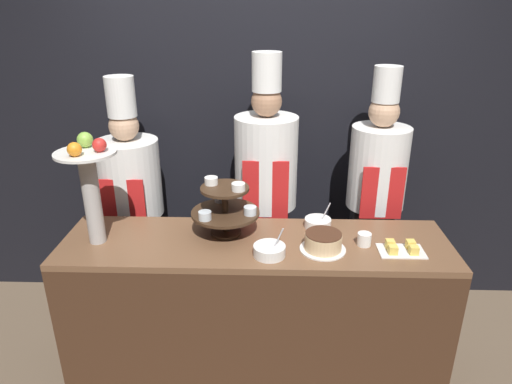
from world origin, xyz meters
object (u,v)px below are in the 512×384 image
(chef_left, at_px, (132,199))
(chef_center_right, at_px, (375,192))
(serving_bowl_near, at_px, (269,251))
(cake_round, at_px, (323,242))
(cake_square_tray, at_px, (402,249))
(chef_center_left, at_px, (266,187))
(cup_white, at_px, (364,239))
(tiered_stand, at_px, (225,206))
(fruit_pedestal, at_px, (90,180))
(serving_bowl_far, at_px, (318,223))

(chef_left, distance_m, chef_center_right, 1.63)
(serving_bowl_near, distance_m, chef_center_right, 1.02)
(cake_round, bearing_deg, chef_left, 150.74)
(cake_square_tray, xyz_separation_m, chef_center_left, (-0.72, 0.69, 0.07))
(cake_square_tray, height_order, chef_left, chef_left)
(cup_white, distance_m, chef_center_left, 0.82)
(tiered_stand, xyz_separation_m, cake_round, (0.53, -0.17, -0.12))
(fruit_pedestal, distance_m, chef_center_right, 1.77)
(fruit_pedestal, relative_size, chef_left, 0.34)
(cup_white, xyz_separation_m, serving_bowl_near, (-0.51, -0.13, -0.01))
(fruit_pedestal, bearing_deg, tiered_stand, 9.02)
(cake_round, bearing_deg, cake_square_tray, -0.87)
(cake_square_tray, xyz_separation_m, chef_left, (-1.62, 0.69, -0.03))
(fruit_pedestal, bearing_deg, serving_bowl_near, -7.65)
(serving_bowl_near, bearing_deg, tiered_stand, 136.36)
(cake_round, height_order, cake_square_tray, cake_round)
(serving_bowl_far, bearing_deg, chef_left, 161.06)
(cup_white, distance_m, serving_bowl_near, 0.52)
(cake_square_tray, relative_size, chef_center_left, 0.13)
(tiered_stand, relative_size, chef_center_right, 0.21)
(fruit_pedestal, relative_size, serving_bowl_far, 3.81)
(tiered_stand, height_order, cake_square_tray, tiered_stand)
(chef_center_right, bearing_deg, serving_bowl_near, -133.07)
(tiered_stand, height_order, chef_left, chef_left)
(serving_bowl_near, bearing_deg, cake_square_tray, 4.93)
(cake_round, xyz_separation_m, cup_white, (0.23, 0.06, -0.01))
(chef_center_left, distance_m, chef_center_right, 0.72)
(tiered_stand, distance_m, cup_white, 0.78)
(tiered_stand, relative_size, chef_center_left, 0.20)
(chef_left, bearing_deg, cake_square_tray, -22.89)
(tiered_stand, distance_m, fruit_pedestal, 0.72)
(chef_center_right, bearing_deg, chef_center_left, -179.99)
(cake_round, xyz_separation_m, chef_center_right, (0.41, 0.68, 0.00))
(cup_white, height_order, serving_bowl_far, serving_bowl_far)
(serving_bowl_near, height_order, chef_center_right, chef_center_right)
(cup_white, bearing_deg, cake_round, -165.25)
(cup_white, bearing_deg, tiered_stand, 171.74)
(fruit_pedestal, xyz_separation_m, serving_bowl_far, (1.22, 0.20, -0.33))
(serving_bowl_far, xyz_separation_m, chef_left, (-1.21, 0.42, -0.04))
(fruit_pedestal, distance_m, serving_bowl_far, 1.28)
(cup_white, bearing_deg, cake_square_tray, -19.80)
(tiered_stand, bearing_deg, cake_round, -17.78)
(cake_round, relative_size, chef_left, 0.14)
(cup_white, height_order, chef_left, chef_left)
(cake_square_tray, height_order, serving_bowl_near, serving_bowl_near)
(serving_bowl_far, bearing_deg, chef_center_right, 44.91)
(tiered_stand, distance_m, chef_left, 0.87)
(tiered_stand, height_order, cup_white, tiered_stand)
(tiered_stand, relative_size, cake_round, 1.56)
(tiered_stand, xyz_separation_m, chef_left, (-0.68, 0.51, -0.18))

